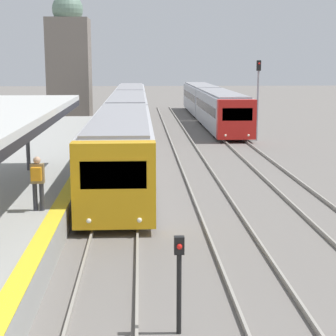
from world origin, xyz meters
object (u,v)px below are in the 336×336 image
(person_on_platform, at_px, (37,179))
(train_far, at_px, (210,103))
(signal_mast_far, at_px, (258,91))
(train_near, at_px, (128,115))
(signal_post_near, at_px, (179,275))

(person_on_platform, height_order, train_far, train_far)
(train_far, height_order, signal_mast_far, signal_mast_far)
(train_near, distance_m, signal_mast_far, 9.13)
(train_near, relative_size, signal_post_near, 21.83)
(train_near, xyz_separation_m, signal_mast_far, (8.92, -0.89, 1.70))
(train_near, bearing_deg, train_far, 59.28)
(train_near, height_order, signal_post_near, train_near)
(train_near, bearing_deg, signal_mast_far, -5.68)
(person_on_platform, bearing_deg, signal_post_near, -58.19)
(train_far, height_order, signal_post_near, train_far)
(train_near, xyz_separation_m, signal_post_near, (1.57, -28.62, -0.46))
(signal_mast_far, bearing_deg, train_near, 174.32)
(signal_post_near, bearing_deg, signal_mast_far, 75.15)
(train_far, xyz_separation_m, signal_mast_far, (1.63, -13.15, 1.73))
(signal_post_near, xyz_separation_m, signal_mast_far, (7.35, 27.73, 2.16))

